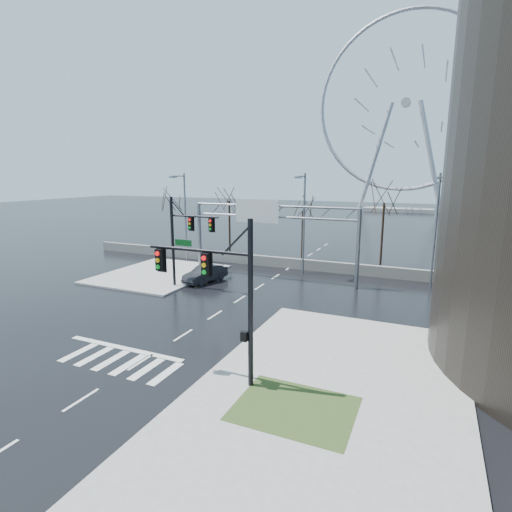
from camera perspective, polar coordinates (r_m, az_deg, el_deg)
The scene contains 19 objects.
ground at distance 25.86m, azimuth -10.36°, elevation -11.06°, with size 260.00×260.00×0.00m, color black.
sidewalk_near at distance 14.89m, azimuth 4.08°, elevation -29.58°, with size 12.00×12.00×0.15m, color gray.
sidewalk_right_ext at distance 23.99m, azimuth 13.31°, elevation -12.85°, with size 12.00×10.00×0.15m, color gray.
sidewalk_far at distance 41.28m, azimuth -13.67°, elevation -2.49°, with size 10.00×12.00×0.15m, color gray.
grass_strip at distance 18.14m, azimuth 5.52°, elevation -20.85°, with size 5.00×4.00×0.02m, color #293C19.
barrier_wall at distance 42.92m, azimuth 4.75°, elevation -1.01°, with size 52.00×0.50×1.10m, color slate.
signal_mast_near at distance 18.44m, azimuth -4.69°, elevation -4.18°, with size 5.52×0.41×8.00m.
signal_mast_far at distance 34.97m, azimuth -10.37°, elevation 3.10°, with size 4.72×0.41×8.00m.
sign_gantry at distance 37.60m, azimuth 1.78°, elevation 4.40°, with size 16.36×0.40×7.60m.
streetlight_left at distance 45.84m, azimuth -10.31°, elevation 6.40°, with size 0.50×2.55×10.00m.
streetlight_mid at distance 39.72m, azimuth 6.74°, elevation 5.74°, with size 0.50×2.55×10.00m.
streetlight_right at distance 37.96m, azimuth 24.35°, elevation 4.53°, with size 0.50×2.55×10.00m.
tree_far_left at distance 54.07m, azimuth -12.12°, elevation 6.76°, with size 3.50×3.50×7.00m.
tree_left at distance 48.86m, azimuth -3.84°, elevation 6.98°, with size 3.75×3.75×7.50m.
tree_center at distance 46.41m, azimuth 6.69°, elevation 5.68°, with size 3.25×3.25×6.50m.
tree_right at distance 43.50m, azimuth 17.78°, elevation 6.21°, with size 3.90×3.90×7.80m.
tree_far_right at distance 43.94m, azimuth 28.22°, elevation 4.38°, with size 3.40×3.40×6.80m.
ferris_wheel at distance 116.07m, azimuth 20.57°, elevation 18.93°, with size 45.00×6.00×50.91m.
car at distance 37.63m, azimuth -7.26°, elevation -2.51°, with size 1.63×4.68×1.54m, color black.
Camera 1 is at (13.70, -19.59, 9.87)m, focal length 28.00 mm.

